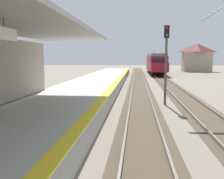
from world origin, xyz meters
The scene contains 6 objects.
station_platform centered at (-2.50, 16.00, 0.45)m, with size 5.00×80.00×0.91m.
track_pair_nearest_platform centered at (1.90, 20.00, 0.05)m, with size 2.34×120.00×0.16m.
track_pair_middle centered at (5.30, 20.00, 0.05)m, with size 2.34×120.00×0.16m.
approaching_train centered at (5.30, 52.74, 2.18)m, with size 2.93×19.60×4.76m.
rail_signal_post centered at (3.51, 18.81, 3.19)m, with size 0.32×0.34×5.20m.
distant_trackside_house centered at (15.24, 62.10, 3.34)m, with size 6.60×5.28×6.40m.
Camera 1 is at (1.60, 1.83, 3.13)m, focal length 40.68 mm.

